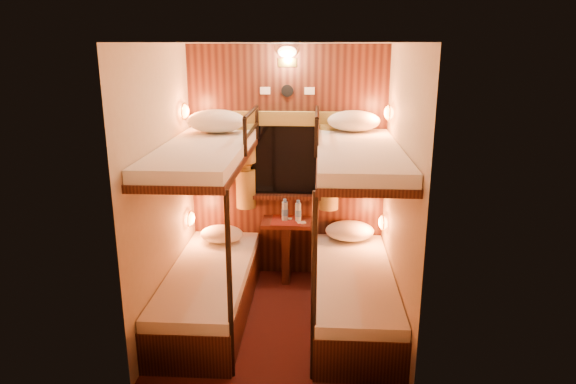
# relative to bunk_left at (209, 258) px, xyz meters

# --- Properties ---
(floor) EXTENTS (2.10, 2.10, 0.00)m
(floor) POSITION_rel_bunk_left_xyz_m (0.65, -0.07, -0.56)
(floor) COLOR #36160E
(floor) RESTS_ON ground
(ceiling) EXTENTS (2.10, 2.10, 0.00)m
(ceiling) POSITION_rel_bunk_left_xyz_m (0.65, -0.07, 1.84)
(ceiling) COLOR silver
(ceiling) RESTS_ON wall_back
(wall_back) EXTENTS (2.40, 0.00, 2.40)m
(wall_back) POSITION_rel_bunk_left_xyz_m (0.65, 0.98, 0.64)
(wall_back) COLOR #C6B293
(wall_back) RESTS_ON floor
(wall_front) EXTENTS (2.40, 0.00, 2.40)m
(wall_front) POSITION_rel_bunk_left_xyz_m (0.65, -1.12, 0.64)
(wall_front) COLOR #C6B293
(wall_front) RESTS_ON floor
(wall_left) EXTENTS (0.00, 2.40, 2.40)m
(wall_left) POSITION_rel_bunk_left_xyz_m (-0.35, -0.07, 0.64)
(wall_left) COLOR #C6B293
(wall_left) RESTS_ON floor
(wall_right) EXTENTS (0.00, 2.40, 2.40)m
(wall_right) POSITION_rel_bunk_left_xyz_m (1.65, -0.07, 0.64)
(wall_right) COLOR #C6B293
(wall_right) RESTS_ON floor
(back_panel) EXTENTS (2.00, 0.03, 2.40)m
(back_panel) POSITION_rel_bunk_left_xyz_m (0.65, 0.97, 0.64)
(back_panel) COLOR black
(back_panel) RESTS_ON floor
(bunk_left) EXTENTS (0.72, 1.90, 1.82)m
(bunk_left) POSITION_rel_bunk_left_xyz_m (0.00, 0.00, 0.00)
(bunk_left) COLOR black
(bunk_left) RESTS_ON floor
(bunk_right) EXTENTS (0.72, 1.90, 1.82)m
(bunk_right) POSITION_rel_bunk_left_xyz_m (1.30, 0.00, 0.00)
(bunk_right) COLOR black
(bunk_right) RESTS_ON floor
(window) EXTENTS (1.00, 0.12, 0.79)m
(window) POSITION_rel_bunk_left_xyz_m (0.65, 0.94, 0.62)
(window) COLOR black
(window) RESTS_ON back_panel
(curtains) EXTENTS (1.10, 0.22, 1.00)m
(curtains) POSITION_rel_bunk_left_xyz_m (0.65, 0.90, 0.71)
(curtains) COLOR olive
(curtains) RESTS_ON back_panel
(back_fixtures) EXTENTS (0.54, 0.09, 0.48)m
(back_fixtures) POSITION_rel_bunk_left_xyz_m (0.65, 0.93, 1.69)
(back_fixtures) COLOR black
(back_fixtures) RESTS_ON back_panel
(reading_lamps) EXTENTS (2.00, 0.20, 1.25)m
(reading_lamps) POSITION_rel_bunk_left_xyz_m (0.65, 0.63, 0.68)
(reading_lamps) COLOR orange
(reading_lamps) RESTS_ON wall_left
(table) EXTENTS (0.50, 0.34, 0.66)m
(table) POSITION_rel_bunk_left_xyz_m (0.65, 0.78, -0.14)
(table) COLOR #501512
(table) RESTS_ON floor
(bottle_left) EXTENTS (0.07, 0.07, 0.23)m
(bottle_left) POSITION_rel_bunk_left_xyz_m (0.63, 0.79, 0.19)
(bottle_left) COLOR #99BFE5
(bottle_left) RESTS_ON table
(bottle_right) EXTENTS (0.06, 0.06, 0.22)m
(bottle_right) POSITION_rel_bunk_left_xyz_m (0.77, 0.77, 0.19)
(bottle_right) COLOR #99BFE5
(bottle_right) RESTS_ON table
(sachet_a) EXTENTS (0.10, 0.09, 0.01)m
(sachet_a) POSITION_rel_bunk_left_xyz_m (0.80, 0.72, 0.09)
(sachet_a) COLOR silver
(sachet_a) RESTS_ON table
(sachet_b) EXTENTS (0.09, 0.07, 0.01)m
(sachet_b) POSITION_rel_bunk_left_xyz_m (0.66, 0.83, 0.09)
(sachet_b) COLOR silver
(sachet_b) RESTS_ON table
(pillow_lower_left) EXTENTS (0.44, 0.31, 0.17)m
(pillow_lower_left) POSITION_rel_bunk_left_xyz_m (-0.00, 0.64, -0.02)
(pillow_lower_left) COLOR silver
(pillow_lower_left) RESTS_ON bunk_left
(pillow_lower_right) EXTENTS (0.50, 0.36, 0.20)m
(pillow_lower_right) POSITION_rel_bunk_left_xyz_m (1.30, 0.78, -0.00)
(pillow_lower_right) COLOR silver
(pillow_lower_right) RESTS_ON bunk_right
(pillow_upper_left) EXTENTS (0.55, 0.39, 0.22)m
(pillow_upper_left) POSITION_rel_bunk_left_xyz_m (-0.00, 0.59, 1.14)
(pillow_upper_left) COLOR silver
(pillow_upper_left) RESTS_ON bunk_left
(pillow_upper_right) EXTENTS (0.51, 0.36, 0.20)m
(pillow_upper_right) POSITION_rel_bunk_left_xyz_m (1.30, 0.74, 1.13)
(pillow_upper_right) COLOR silver
(pillow_upper_right) RESTS_ON bunk_right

